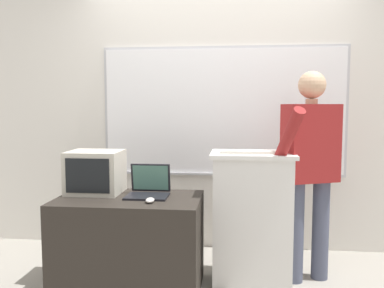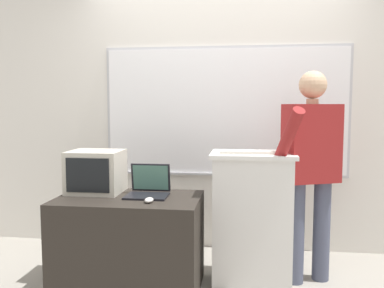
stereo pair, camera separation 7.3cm
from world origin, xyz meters
name	(u,v)px [view 2 (the right image)]	position (x,y,z in m)	size (l,w,h in m)	color
back_wall	(221,106)	(0.00, 1.32, 1.36)	(6.40, 0.17, 2.72)	silver
lectern_podium	(252,217)	(0.30, 0.53, 0.51)	(0.64, 0.45, 1.01)	silver
side_desk	(129,243)	(-0.61, 0.28, 0.35)	(1.05, 0.64, 0.70)	#28231E
person_presenter	(311,163)	(0.74, 0.58, 0.93)	(0.58, 0.64, 1.63)	#474C60
laptop	(149,187)	(-0.47, 0.35, 0.76)	(0.31, 0.27, 0.23)	black
wireless_keyboard	(249,152)	(0.27, 0.47, 1.02)	(0.43, 0.11, 0.02)	beige
computer_mouse_by_laptop	(149,200)	(-0.42, 0.13, 0.71)	(0.06, 0.10, 0.03)	silver
crt_monitor	(96,172)	(-0.90, 0.40, 0.86)	(0.40, 0.35, 0.33)	#BCB7A8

